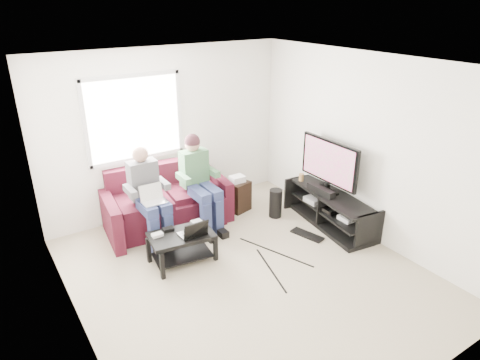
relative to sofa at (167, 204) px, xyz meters
name	(u,v)px	position (x,y,z in m)	size (l,w,h in m)	color
floor	(247,274)	(0.28, -1.78, -0.33)	(4.50, 4.50, 0.00)	#BAA991
ceiling	(249,64)	(0.28, -1.78, 2.27)	(4.50, 4.50, 0.00)	white
wall_back	(167,132)	(0.28, 0.47, 0.97)	(4.50, 4.50, 0.00)	white
wall_front	(417,279)	(0.28, -4.03, 0.97)	(4.50, 4.50, 0.00)	white
wall_left	(68,227)	(-1.72, -1.78, 0.97)	(4.50, 4.50, 0.00)	white
wall_right	(367,149)	(2.28, -1.78, 0.97)	(4.50, 4.50, 0.00)	white
window	(135,118)	(-0.22, 0.45, 1.27)	(1.48, 0.04, 1.28)	white
sofa	(167,204)	(0.00, 0.00, 0.00)	(1.99, 1.07, 0.89)	#44111E
person_left	(148,192)	(-0.40, -0.34, 0.43)	(0.40, 0.71, 1.37)	navy
person_right	(199,176)	(0.40, -0.32, 0.49)	(0.40, 0.71, 1.42)	navy
laptop_silver	(154,198)	(-0.40, -0.53, 0.41)	(0.32, 0.22, 0.24)	silver
coffee_table	(182,241)	(-0.27, -1.07, -0.03)	(0.88, 0.60, 0.41)	black
laptop_black	(192,226)	(-0.15, -1.15, 0.20)	(0.34, 0.24, 0.24)	black
controller_a	(157,235)	(-0.55, -0.95, 0.10)	(0.14, 0.09, 0.04)	silver
controller_b	(168,229)	(-0.37, -0.89, 0.10)	(0.14, 0.09, 0.04)	black
controller_c	(196,222)	(0.03, -0.92, 0.10)	(0.14, 0.09, 0.04)	gray
tv_stand	(330,211)	(2.05, -1.42, -0.09)	(0.69, 1.64, 0.53)	black
tv	(329,163)	(2.05, -1.32, 0.66)	(0.12, 1.10, 0.81)	black
soundbar	(321,190)	(1.93, -1.32, 0.25)	(0.12, 0.50, 0.10)	black
drink_cup	(301,177)	(2.00, -0.79, 0.26)	(0.08, 0.08, 0.12)	olive
console_white	(350,217)	(2.05, -1.82, -0.02)	(0.30, 0.22, 0.06)	silver
console_grey	(317,199)	(2.05, -1.12, -0.01)	(0.34, 0.26, 0.08)	gray
console_black	(332,208)	(2.05, -1.47, -0.02)	(0.38, 0.30, 0.07)	black
subwoofer	(276,203)	(1.53, -0.74, -0.10)	(0.20, 0.20, 0.46)	black
keyboard_floor	(307,235)	(1.55, -1.49, -0.31)	(0.17, 0.50, 0.03)	black
end_table	(237,195)	(1.15, -0.21, -0.06)	(0.34, 0.34, 0.60)	black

